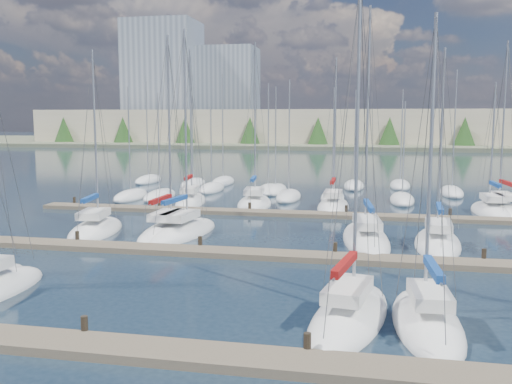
% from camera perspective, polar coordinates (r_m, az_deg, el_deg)
% --- Properties ---
extents(ground, '(400.00, 400.00, 0.00)m').
position_cam_1_polar(ground, '(75.70, 7.00, 1.44)').
color(ground, '#1F2F3F').
rests_on(ground, ground).
extents(dock_near, '(44.00, 1.93, 1.10)m').
position_cam_1_polar(dock_near, '(19.66, -7.30, -15.77)').
color(dock_near, '#6B5E4C').
rests_on(dock_near, ground).
extents(dock_mid, '(44.00, 1.93, 1.10)m').
position_cam_1_polar(dock_mid, '(32.56, 0.71, -6.27)').
color(dock_mid, '#6B5E4C').
rests_on(dock_mid, ground).
extents(dock_far, '(44.00, 1.93, 1.10)m').
position_cam_1_polar(dock_far, '(46.11, 4.00, -2.20)').
color(dock_far, '#6B5E4C').
rests_on(dock_far, ground).
extents(sailboat_p, '(2.74, 8.10, 13.73)m').
position_cam_1_polar(sailboat_p, '(50.23, 7.73, -1.42)').
color(sailboat_p, white).
rests_on(sailboat_p, ground).
extents(sailboat_e, '(2.97, 7.87, 12.44)m').
position_cam_1_polar(sailboat_e, '(23.12, 16.72, -12.32)').
color(sailboat_e, white).
rests_on(sailboat_e, ground).
extents(sailboat_h, '(4.30, 8.23, 13.19)m').
position_cam_1_polar(sailboat_h, '(40.99, -15.73, -3.66)').
color(sailboat_h, white).
rests_on(sailboat_h, ground).
extents(sailboat_l, '(3.30, 8.63, 12.83)m').
position_cam_1_polar(sailboat_l, '(37.20, 17.69, -4.85)').
color(sailboat_l, white).
rests_on(sailboat_l, ground).
extents(sailboat_k, '(3.94, 10.72, 15.57)m').
position_cam_1_polar(sailboat_k, '(37.30, 10.93, -4.58)').
color(sailboat_k, white).
rests_on(sailboat_k, ground).
extents(sailboat_r, '(3.49, 9.46, 14.97)m').
position_cam_1_polar(sailboat_r, '(52.57, 23.34, -1.57)').
color(sailboat_r, white).
rests_on(sailboat_r, ground).
extents(sailboat_n, '(3.66, 8.51, 14.80)m').
position_cam_1_polar(sailboat_n, '(52.89, -6.55, -0.94)').
color(sailboat_n, white).
rests_on(sailboat_n, ground).
extents(sailboat_o, '(3.89, 8.48, 15.24)m').
position_cam_1_polar(sailboat_o, '(51.47, -0.16, -1.13)').
color(sailboat_o, white).
rests_on(sailboat_o, ground).
extents(sailboat_q, '(3.09, 7.96, 11.51)m').
position_cam_1_polar(sailboat_q, '(51.12, 22.43, -1.78)').
color(sailboat_q, white).
rests_on(sailboat_q, ground).
extents(sailboat_j, '(4.01, 8.97, 14.45)m').
position_cam_1_polar(sailboat_j, '(39.12, -7.34, -3.95)').
color(sailboat_j, white).
rests_on(sailboat_j, ground).
extents(sailboat_d, '(4.03, 8.75, 13.76)m').
position_cam_1_polar(sailboat_d, '(23.07, 9.32, -12.14)').
color(sailboat_d, white).
rests_on(sailboat_d, ground).
extents(sailboat_i, '(2.64, 8.69, 14.08)m').
position_cam_1_polar(sailboat_i, '(39.50, -8.85, -3.85)').
color(sailboat_i, white).
rests_on(sailboat_i, ground).
extents(distant_boats, '(36.93, 20.75, 13.30)m').
position_cam_1_polar(distant_boats, '(60.19, 1.63, 0.22)').
color(distant_boats, '#9EA0A5').
rests_on(distant_boats, ground).
extents(shoreline, '(400.00, 60.00, 38.00)m').
position_cam_1_polar(shoreline, '(165.94, 4.95, 7.30)').
color(shoreline, '#666B51').
rests_on(shoreline, ground).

